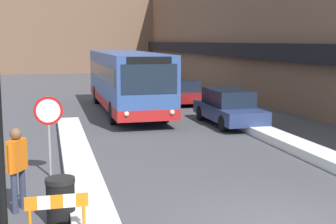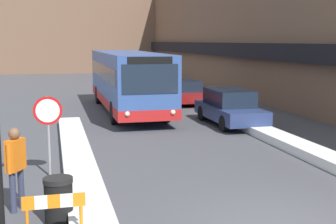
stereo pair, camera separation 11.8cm
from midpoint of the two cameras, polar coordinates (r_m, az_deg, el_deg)
building_row_right at (r=34.91m, az=9.93°, el=10.44°), size 5.50×60.00×9.60m
snow_bank_left at (r=13.26m, az=-10.89°, el=-6.73°), size 0.90×15.96×0.29m
snow_bank_right at (r=16.63m, az=14.41°, el=-3.67°), size 0.90×18.77×0.30m
city_bus at (r=24.08m, az=-5.29°, el=3.96°), size 2.62×11.57×3.05m
parked_car_front at (r=20.52m, az=7.22°, el=0.60°), size 1.82×4.62×1.54m
parked_car_middle at (r=27.30m, az=1.66°, el=2.48°), size 1.84×4.23×1.36m
stop_sign at (r=12.78m, az=-14.62°, el=-0.85°), size 0.76×0.08×2.18m
pedestrian at (r=10.51m, az=-18.23°, el=-5.76°), size 0.42×0.53×1.81m
trash_bin at (r=9.70m, az=-13.29°, el=-10.50°), size 0.59×0.59×0.95m
construction_barricade at (r=8.68m, az=-13.77°, el=-11.52°), size 1.10×0.06×0.94m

